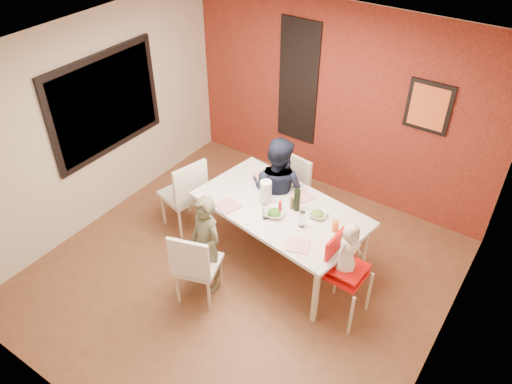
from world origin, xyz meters
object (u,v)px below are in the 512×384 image
Objects in this scene: chair_left at (186,192)px; wine_bottle at (297,200)px; chair_far at (288,191)px; toddler at (348,250)px; chair_near at (194,264)px; child_near at (206,245)px; paper_towel_roll at (266,193)px; high_chair at (343,270)px; dining_table at (281,212)px; child_far at (277,190)px.

chair_left is 1.55m from wine_bottle.
chair_left is (-1.06, -0.77, 0.01)m from chair_far.
chair_left is 1.63× the size of toddler.
child_near reaches higher than chair_near.
chair_left is 1.09m from child_near.
high_chair is at bearing -14.20° from paper_towel_roll.
dining_table is 2.00× the size of chair_left.
toddler is at bearing 147.35° from child_far.
dining_table is 0.67m from chair_far.
wine_bottle is at bearing 14.35° from paper_towel_roll.
child_near is (-1.42, -0.51, -0.00)m from high_chair.
high_chair is 0.95m from wine_bottle.
chair_near is 1.69m from chair_far.
child_far reaches higher than paper_towel_roll.
chair_left is at bearing 88.82° from high_chair.
dining_table is at bearing 122.84° from child_far.
chair_near is at bearing -87.48° from chair_far.
toddler is at bearing 101.11° from chair_left.
chair_left is at bearing -172.53° from dining_table.
child_far is at bearing -114.02° from chair_near.
chair_near reaches higher than dining_table.
paper_towel_roll is at bearing -165.65° from wine_bottle.
chair_far is 0.71× the size of child_far.
dining_table is 2.02× the size of chair_far.
dining_table is 7.04× the size of paper_towel_roll.
wine_bottle reaches higher than chair_far.
chair_left is 1.00× the size of high_chair.
child_near is at bearing 127.27° from toddler.
child_far is 1.45m from toddler.
dining_table is at bearing 89.97° from toddler.
chair_left reaches higher than chair_near.
child_near is at bearing -107.58° from paper_towel_roll.
chair_near is at bearing 59.50° from chair_left.
child_far reaches higher than chair_left.
chair_left is 3.79× the size of wine_bottle.
child_near reaches higher than chair_far.
child_near reaches higher than paper_towel_roll.
child_far reaches higher than chair_near.
chair_left is 0.84× the size of child_near.
chair_far is 3.74× the size of wine_bottle.
wine_bottle is at bearing 20.44° from dining_table.
chair_left is at bearing -135.72° from chair_far.
dining_table is at bearing 74.55° from child_near.
child_near is at bearing 67.52° from chair_left.
toddler reaches higher than dining_table.
paper_towel_roll reaches higher than chair_near.
chair_left is at bearing -172.72° from paper_towel_roll.
child_near is 4.20× the size of paper_towel_roll.
chair_left is at bearing 155.30° from child_near.
toddler is at bearing -13.97° from paper_towel_roll.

